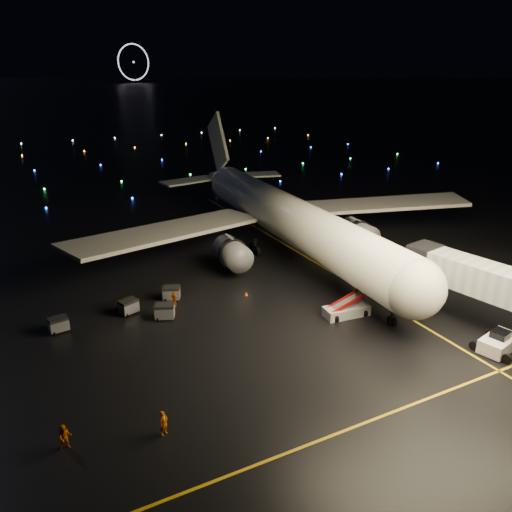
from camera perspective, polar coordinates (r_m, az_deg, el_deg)
The scene contains 19 objects.
ground at distance 334.07m, azimuth -24.19°, elevation 15.09°, with size 2000.00×2000.00×0.00m, color black.
lane_centre at distance 63.53m, azimuth 8.25°, elevation -1.59°, with size 0.25×80.00×0.02m, color #E0AC0C.
lane_cross at distance 37.41m, azimuth 8.91°, elevation -19.55°, with size 60.00×0.25×0.02m, color #E0AC0C.
airliner at distance 68.89m, azimuth 2.52°, elevation 7.67°, with size 58.81×55.87×16.66m, color white, non-canonical shape.
pushback_tug at distance 50.50m, azimuth 26.05°, elevation -8.70°, with size 4.10×2.15×1.95m, color silver.
belt_loader at distance 51.89m, azimuth 10.38°, elevation -5.07°, with size 6.93×1.89×3.36m, color silver, non-canonical shape.
crew_a at distance 37.03m, azimuth -10.51°, elevation -18.25°, with size 0.70×0.46×1.92m, color orange.
crew_b at distance 37.67m, azimuth -21.00°, elevation -18.75°, with size 0.91×0.71×1.88m, color orange.
crew_c at distance 54.14m, azimuth -9.33°, elevation -4.84°, with size 0.98×0.41×1.67m, color orange.
safety_cone_0 at distance 56.04m, azimuth -1.14°, elevation -4.29°, with size 0.42×0.42×0.48m, color #FA5010.
safety_cone_1 at distance 69.72m, azimuth -1.28°, elevation 0.94°, with size 0.49×0.49×0.56m, color #FA5010.
safety_cone_2 at distance 62.55m, azimuth -2.09°, elevation -1.52°, with size 0.43×0.43×0.49m, color #FA5010.
safety_cone_3 at distance 71.77m, azimuth -19.13°, elevation 0.31°, with size 0.42×0.42×0.48m, color #FA5010.
ferris_wheel at distance 776.70m, azimuth -13.81°, elevation 20.57°, with size 50.00×4.00×52.00m, color black, non-canonical shape.
taxiway_lights at distance 142.30m, azimuth -17.99°, elevation 10.28°, with size 164.00×92.00×0.36m, color black, non-canonical shape.
baggage_cart_0 at distance 55.61m, azimuth -9.63°, elevation -4.21°, with size 1.83×1.28×1.55m, color slate.
baggage_cart_1 at distance 51.68m, azimuth -10.39°, elevation -6.26°, with size 1.91×1.34×1.63m, color slate.
baggage_cart_2 at distance 53.55m, azimuth -14.35°, elevation -5.64°, with size 1.81×1.27×1.54m, color slate.
baggage_cart_3 at distance 52.19m, azimuth -21.64°, elevation -7.30°, with size 1.76×1.23×1.50m, color slate.
Camera 1 is at (-22.70, -32.42, 24.17)m, focal length 35.00 mm.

